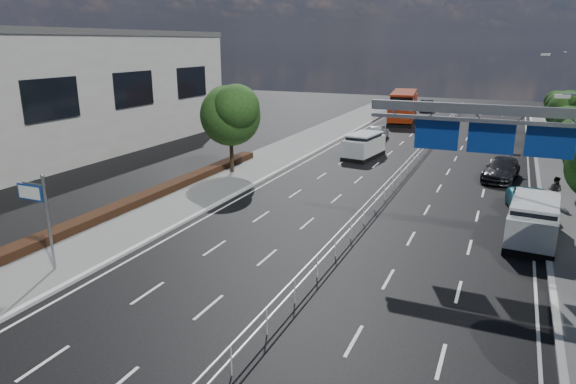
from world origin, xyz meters
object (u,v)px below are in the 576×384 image
at_px(toilet_sign, 38,205).
at_px(parked_car_dark, 501,169).
at_px(silver_minivan, 533,221).
at_px(red_bus, 403,106).
at_px(pedestrian_b, 555,191).
at_px(white_minivan, 364,146).
at_px(near_car_silver, 377,132).
at_px(near_car_dark, 427,105).
at_px(parked_car_teal, 531,203).
at_px(overhead_gantry, 509,133).

xyz_separation_m(toilet_sign, parked_car_dark, (17.45, 24.20, -2.20)).
bearing_deg(silver_minivan, parked_car_dark, 102.66).
distance_m(red_bus, pedestrian_b, 34.91).
bearing_deg(parked_car_dark, red_bus, 122.73).
relative_size(white_minivan, pedestrian_b, 2.96).
height_order(near_car_silver, near_car_dark, near_car_silver).
relative_size(toilet_sign, white_minivan, 0.86).
bearing_deg(near_car_dark, parked_car_dark, 105.08).
height_order(toilet_sign, parked_car_teal, toilet_sign).
bearing_deg(parked_car_teal, near_car_silver, 119.08).
height_order(near_car_silver, pedestrian_b, pedestrian_b).
xyz_separation_m(parked_car_teal, parked_car_dark, (-1.80, 7.66, 0.06)).
height_order(white_minivan, parked_car_dark, white_minivan).
bearing_deg(red_bus, toilet_sign, -103.27).
distance_m(overhead_gantry, pedestrian_b, 10.18).
distance_m(overhead_gantry, near_car_silver, 29.01).
relative_size(toilet_sign, parked_car_dark, 0.84).
bearing_deg(white_minivan, pedestrian_b, -23.88).
relative_size(near_car_silver, silver_minivan, 0.91).
relative_size(toilet_sign, near_car_silver, 0.89).
xyz_separation_m(red_bus, near_car_silver, (0.27, -14.08, -1.04)).
xyz_separation_m(near_car_silver, parked_car_teal, (13.79, -19.38, -0.14)).
bearing_deg(pedestrian_b, near_car_silver, -22.90).
bearing_deg(pedestrian_b, overhead_gantry, 97.56).
height_order(toilet_sign, silver_minivan, toilet_sign).
height_order(red_bus, silver_minivan, red_bus).
bearing_deg(white_minivan, near_car_dark, 97.71).
bearing_deg(white_minivan, toilet_sign, -95.77).
xyz_separation_m(overhead_gantry, silver_minivan, (1.56, 1.99, -4.55)).
bearing_deg(near_car_dark, white_minivan, 88.53).
xyz_separation_m(toilet_sign, near_car_dark, (6.42, 61.07, -2.17)).
bearing_deg(parked_car_teal, toilet_sign, -145.69).
height_order(toilet_sign, near_car_dark, toilet_sign).
bearing_deg(red_bus, pedestrian_b, -71.23).
xyz_separation_m(white_minivan, red_bus, (-1.29, 22.72, 0.84)).
height_order(silver_minivan, parked_car_teal, silver_minivan).
relative_size(white_minivan, near_car_dark, 1.07).
height_order(red_bus, pedestrian_b, red_bus).
bearing_deg(silver_minivan, near_car_silver, 124.24).
bearing_deg(overhead_gantry, near_car_dark, 102.46).
bearing_deg(parked_car_dark, near_car_silver, 142.97).
relative_size(near_car_silver, near_car_dark, 1.03).
relative_size(overhead_gantry, parked_car_teal, 2.06).
xyz_separation_m(parked_car_teal, pedestrian_b, (1.30, 2.12, 0.30)).
xyz_separation_m(near_car_dark, silver_minivan, (12.83, -49.02, 0.28)).
bearing_deg(white_minivan, overhead_gantry, -49.35).
height_order(toilet_sign, red_bus, toilet_sign).
distance_m(overhead_gantry, parked_car_teal, 8.29).
bearing_deg(overhead_gantry, pedestrian_b, 71.63).
bearing_deg(near_car_silver, overhead_gantry, 109.97).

